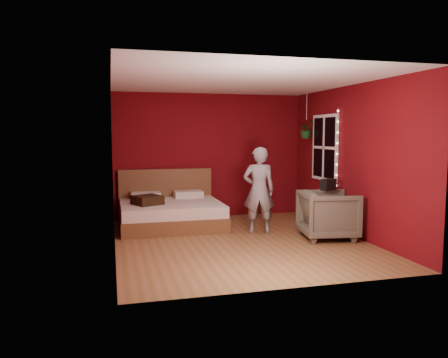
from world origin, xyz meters
TOP-DOWN VIEW (x-y plane):
  - floor at (0.00, 0.00)m, footprint 4.50×4.50m
  - room_walls at (0.00, 0.00)m, footprint 4.04×4.54m
  - window at (1.97, 0.90)m, footprint 0.05×0.97m
  - fairy_lights at (1.94, 0.37)m, footprint 0.04×0.04m
  - bed at (-0.95, 1.48)m, footprint 1.90×1.62m
  - person at (0.50, 0.50)m, footprint 0.63×0.48m
  - armchair at (1.50, -0.18)m, footprint 1.02×1.00m
  - handbag at (1.53, -0.09)m, footprint 0.30×0.23m
  - throw_pillow at (-1.40, 1.25)m, footprint 0.61×0.61m
  - hanging_plant at (1.88, 1.55)m, footprint 0.41×0.38m

SIDE VIEW (x-z plane):
  - floor at x=0.00m, z-range 0.00..0.00m
  - bed at x=-0.95m, z-range -0.25..0.79m
  - armchair at x=1.50m, z-range 0.00..0.81m
  - throw_pillow at x=-1.40m, z-range 0.48..0.64m
  - person at x=0.50m, z-range 0.00..1.54m
  - handbag at x=1.53m, z-range 0.81..1.01m
  - fairy_lights at x=1.94m, z-range 0.77..2.22m
  - window at x=1.97m, z-range 0.87..2.14m
  - room_walls at x=0.00m, z-range 0.37..2.99m
  - hanging_plant at x=1.88m, z-range 1.39..2.33m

